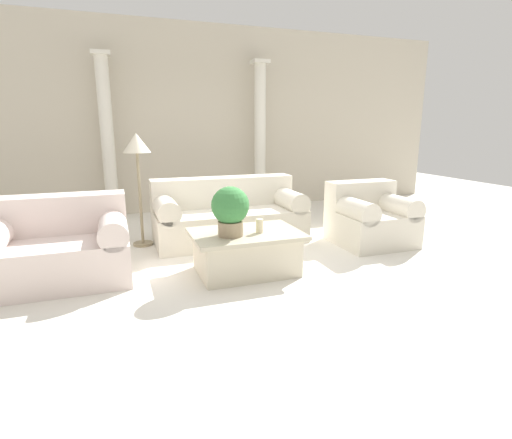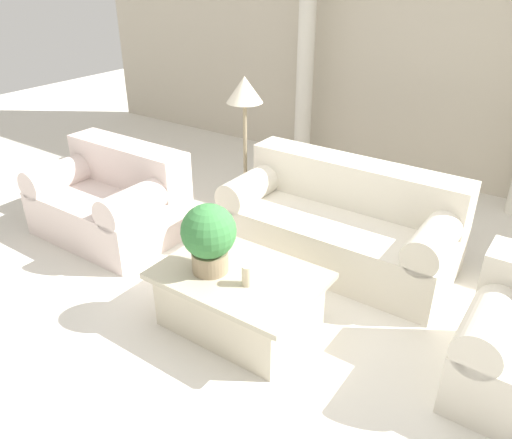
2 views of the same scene
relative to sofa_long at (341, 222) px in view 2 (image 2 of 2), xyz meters
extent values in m
plane|color=silver|center=(-0.04, -0.92, -0.34)|extent=(16.00, 16.00, 0.00)
cube|color=beige|center=(-0.04, 2.16, 1.26)|extent=(10.00, 0.06, 3.20)
cube|color=beige|center=(0.00, -0.06, -0.12)|extent=(1.94, 0.91, 0.43)
cube|color=beige|center=(0.00, 0.23, 0.28)|extent=(1.94, 0.32, 0.39)
cylinder|color=beige|center=(-0.83, -0.06, 0.18)|extent=(0.28, 0.91, 0.28)
cylinder|color=beige|center=(0.83, -0.06, 0.18)|extent=(0.28, 0.91, 0.28)
cube|color=silver|center=(-1.96, -0.87, -0.12)|extent=(1.32, 0.91, 0.43)
cube|color=silver|center=(-1.96, -0.58, 0.28)|extent=(1.32, 0.32, 0.39)
cylinder|color=silver|center=(-2.48, -0.87, 0.18)|extent=(0.28, 0.91, 0.28)
cylinder|color=silver|center=(-1.44, -0.87, 0.18)|extent=(0.28, 0.91, 0.28)
cube|color=beige|center=(-0.16, -1.25, -0.14)|extent=(0.98, 0.69, 0.40)
cube|color=#BCB398|center=(-0.16, -1.25, 0.08)|extent=(1.12, 0.79, 0.04)
cylinder|color=#937F60|center=(-0.35, -1.33, 0.17)|extent=(0.25, 0.25, 0.15)
sphere|color=#387A3D|center=(-0.35, -1.33, 0.41)|extent=(0.37, 0.37, 0.37)
cylinder|color=beige|center=(-0.04, -1.32, 0.17)|extent=(0.07, 0.07, 0.14)
cylinder|color=gray|center=(-1.11, 0.13, -0.32)|extent=(0.25, 0.25, 0.03)
cylinder|color=gray|center=(-1.11, 0.13, 0.27)|extent=(0.04, 0.04, 1.15)
cone|color=beige|center=(-1.11, 0.13, 0.96)|extent=(0.34, 0.34, 0.24)
cylinder|color=silver|center=(-1.44, 1.82, 0.93)|extent=(0.20, 0.20, 2.54)
cylinder|color=beige|center=(1.38, -0.81, 0.15)|extent=(0.28, 0.87, 0.28)
camera|label=1|loc=(-1.40, -5.01, 1.17)|focal=28.00mm
camera|label=2|loc=(1.56, -3.51, 2.01)|focal=35.00mm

